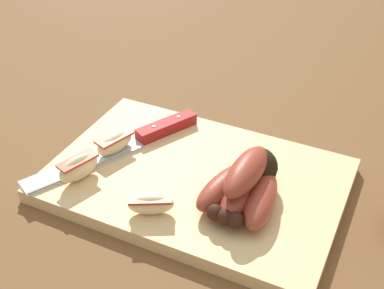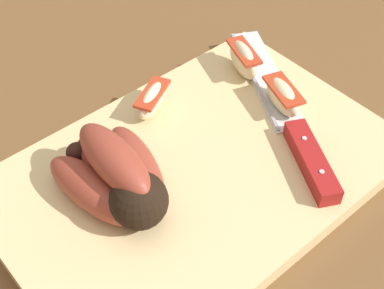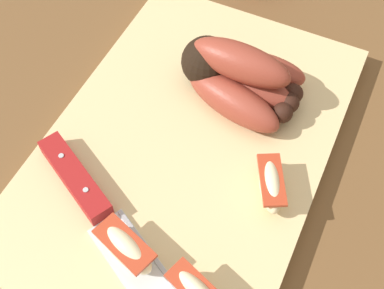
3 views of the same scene
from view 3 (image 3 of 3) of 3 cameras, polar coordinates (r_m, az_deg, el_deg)
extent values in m
plane|color=brown|center=(0.51, -2.61, -1.07)|extent=(6.00, 6.00, 0.00)
cube|color=#DBBC84|center=(0.51, -0.55, -0.38)|extent=(0.40, 0.27, 0.02)
sphere|color=black|center=(0.52, 1.31, 9.55)|extent=(0.05, 0.05, 0.05)
ellipsoid|color=brown|center=(0.51, 4.69, 5.05)|extent=(0.06, 0.12, 0.04)
sphere|color=black|center=(0.50, 10.27, 3.60)|extent=(0.02, 0.02, 0.02)
ellipsoid|color=brown|center=(0.52, 5.87, 6.87)|extent=(0.05, 0.11, 0.04)
sphere|color=black|center=(0.51, 11.00, 4.66)|extent=(0.02, 0.02, 0.02)
ellipsoid|color=brown|center=(0.53, 7.00, 8.58)|extent=(0.05, 0.11, 0.04)
sphere|color=black|center=(0.52, 11.43, 5.70)|extent=(0.02, 0.02, 0.02)
ellipsoid|color=brown|center=(0.50, 5.60, 9.29)|extent=(0.05, 0.11, 0.04)
cube|color=#99999E|center=(0.43, -1.73, -16.12)|extent=(0.09, 0.16, 0.00)
cube|color=maroon|center=(0.48, -13.18, -3.68)|extent=(0.07, 0.10, 0.02)
cylinder|color=#B2B2B7|center=(0.48, -14.69, -1.24)|extent=(0.01, 0.01, 0.00)
cylinder|color=#B2B2B7|center=(0.46, -12.03, -5.08)|extent=(0.01, 0.01, 0.00)
ellipsoid|color=beige|center=(0.46, 8.92, -4.55)|extent=(0.06, 0.04, 0.03)
cube|color=#B2381E|center=(0.45, 9.08, -3.98)|extent=(0.06, 0.04, 0.00)
ellipsoid|color=beige|center=(0.43, -7.57, -11.63)|extent=(0.04, 0.06, 0.03)
cube|color=#B2381E|center=(0.42, -7.73, -11.12)|extent=(0.04, 0.06, 0.00)
camera|label=1|loc=(0.60, 77.02, 23.64)|focal=47.71mm
camera|label=2|loc=(0.61, -23.39, 53.69)|focal=50.12mm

